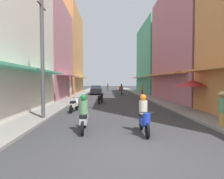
{
  "coord_description": "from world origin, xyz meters",
  "views": [
    {
      "loc": [
        -0.77,
        -5.25,
        2.11
      ],
      "look_at": [
        -0.1,
        14.88,
        1.23
      ],
      "focal_mm": 30.16,
      "sensor_mm": 36.0,
      "label": 1
    }
  ],
  "objects_px": {
    "motorbike_black": "(101,98)",
    "motorbike_white": "(74,104)",
    "motorbike_red": "(121,88)",
    "motorbike_silver": "(84,115)",
    "pedestrian_midway": "(222,107)",
    "utility_pole": "(42,57)",
    "motorbike_green": "(108,88)",
    "pedestrian_crossing": "(70,91)",
    "street_sign_no_entry": "(70,86)",
    "motorbike_orange": "(122,90)",
    "motorbike_blue": "(144,116)",
    "pedestrian_far": "(142,89)",
    "vendor_umbrella": "(192,83)",
    "parked_car": "(96,90)"
  },
  "relations": [
    {
      "from": "motorbike_green",
      "to": "vendor_umbrella",
      "type": "xyz_separation_m",
      "value": [
        5.47,
        -28.57,
        1.27
      ]
    },
    {
      "from": "motorbike_black",
      "to": "motorbike_orange",
      "type": "bearing_deg",
      "value": 75.2
    },
    {
      "from": "motorbike_red",
      "to": "pedestrian_midway",
      "type": "relative_size",
      "value": 1.01
    },
    {
      "from": "parked_car",
      "to": "vendor_umbrella",
      "type": "distance_m",
      "value": 19.29
    },
    {
      "from": "motorbike_black",
      "to": "pedestrian_far",
      "type": "distance_m",
      "value": 13.25
    },
    {
      "from": "motorbike_white",
      "to": "parked_car",
      "type": "bearing_deg",
      "value": 88.06
    },
    {
      "from": "motorbike_green",
      "to": "motorbike_black",
      "type": "bearing_deg",
      "value": -92.32
    },
    {
      "from": "utility_pole",
      "to": "motorbike_green",
      "type": "bearing_deg",
      "value": 82.89
    },
    {
      "from": "motorbike_black",
      "to": "motorbike_white",
      "type": "height_order",
      "value": "same"
    },
    {
      "from": "motorbike_green",
      "to": "motorbike_orange",
      "type": "xyz_separation_m",
      "value": [
        2.0,
        -12.32,
        0.0
      ]
    },
    {
      "from": "motorbike_red",
      "to": "motorbike_silver",
      "type": "bearing_deg",
      "value": -97.21
    },
    {
      "from": "parked_car",
      "to": "motorbike_blue",
      "type": "bearing_deg",
      "value": -82.27
    },
    {
      "from": "motorbike_blue",
      "to": "pedestrian_far",
      "type": "height_order",
      "value": "pedestrian_far"
    },
    {
      "from": "motorbike_blue",
      "to": "parked_car",
      "type": "relative_size",
      "value": 0.43
    },
    {
      "from": "motorbike_blue",
      "to": "vendor_umbrella",
      "type": "bearing_deg",
      "value": 50.18
    },
    {
      "from": "motorbike_red",
      "to": "parked_car",
      "type": "distance_m",
      "value": 12.56
    },
    {
      "from": "motorbike_red",
      "to": "vendor_umbrella",
      "type": "relative_size",
      "value": 0.75
    },
    {
      "from": "motorbike_black",
      "to": "street_sign_no_entry",
      "type": "xyz_separation_m",
      "value": [
        -2.81,
        -0.27,
        1.21
      ]
    },
    {
      "from": "motorbike_green",
      "to": "utility_pole",
      "type": "height_order",
      "value": "utility_pole"
    },
    {
      "from": "parked_car",
      "to": "pedestrian_midway",
      "type": "distance_m",
      "value": 23.4
    },
    {
      "from": "motorbike_black",
      "to": "utility_pole",
      "type": "distance_m",
      "value": 8.57
    },
    {
      "from": "vendor_umbrella",
      "to": "pedestrian_crossing",
      "type": "bearing_deg",
      "value": 132.44
    },
    {
      "from": "street_sign_no_entry",
      "to": "motorbike_black",
      "type": "bearing_deg",
      "value": 5.51
    },
    {
      "from": "pedestrian_crossing",
      "to": "pedestrian_midway",
      "type": "bearing_deg",
      "value": -59.12
    },
    {
      "from": "motorbike_silver",
      "to": "utility_pole",
      "type": "height_order",
      "value": "utility_pole"
    },
    {
      "from": "motorbike_black",
      "to": "pedestrian_far",
      "type": "relative_size",
      "value": 1.1
    },
    {
      "from": "motorbike_orange",
      "to": "motorbike_white",
      "type": "xyz_separation_m",
      "value": [
        -4.64,
        -15.94,
        -0.2
      ]
    },
    {
      "from": "pedestrian_far",
      "to": "pedestrian_midway",
      "type": "relative_size",
      "value": 0.96
    },
    {
      "from": "motorbike_black",
      "to": "vendor_umbrella",
      "type": "xyz_separation_m",
      "value": [
        6.42,
        -5.06,
        1.47
      ]
    },
    {
      "from": "motorbike_black",
      "to": "motorbike_silver",
      "type": "distance_m",
      "value": 9.95
    },
    {
      "from": "parked_car",
      "to": "motorbike_silver",
      "type": "bearing_deg",
      "value": -88.3
    },
    {
      "from": "motorbike_red",
      "to": "street_sign_no_entry",
      "type": "relative_size",
      "value": 0.65
    },
    {
      "from": "motorbike_red",
      "to": "pedestrian_midway",
      "type": "distance_m",
      "value": 33.99
    },
    {
      "from": "motorbike_black",
      "to": "pedestrian_crossing",
      "type": "height_order",
      "value": "pedestrian_crossing"
    },
    {
      "from": "motorbike_black",
      "to": "street_sign_no_entry",
      "type": "height_order",
      "value": "street_sign_no_entry"
    },
    {
      "from": "motorbike_orange",
      "to": "utility_pole",
      "type": "distance_m",
      "value": 19.78
    },
    {
      "from": "motorbike_orange",
      "to": "motorbike_red",
      "type": "xyz_separation_m",
      "value": [
        0.93,
        13.0,
        0.0
      ]
    },
    {
      "from": "motorbike_silver",
      "to": "street_sign_no_entry",
      "type": "distance_m",
      "value": 10.01
    },
    {
      "from": "motorbike_green",
      "to": "motorbike_orange",
      "type": "height_order",
      "value": "same"
    },
    {
      "from": "parked_car",
      "to": "motorbike_green",
      "type": "bearing_deg",
      "value": 79.31
    },
    {
      "from": "motorbike_green",
      "to": "motorbike_red",
      "type": "height_order",
      "value": "same"
    },
    {
      "from": "pedestrian_midway",
      "to": "utility_pole",
      "type": "bearing_deg",
      "value": 165.17
    },
    {
      "from": "motorbike_orange",
      "to": "motorbike_black",
      "type": "bearing_deg",
      "value": -104.8
    },
    {
      "from": "motorbike_blue",
      "to": "motorbike_silver",
      "type": "height_order",
      "value": "same"
    },
    {
      "from": "motorbike_red",
      "to": "motorbike_white",
      "type": "bearing_deg",
      "value": -100.9
    },
    {
      "from": "motorbike_green",
      "to": "street_sign_no_entry",
      "type": "distance_m",
      "value": 24.1
    },
    {
      "from": "motorbike_white",
      "to": "pedestrian_midway",
      "type": "distance_m",
      "value": 8.85
    },
    {
      "from": "pedestrian_crossing",
      "to": "street_sign_no_entry",
      "type": "xyz_separation_m",
      "value": [
        1.24,
        -6.66,
        0.79
      ]
    },
    {
      "from": "motorbike_blue",
      "to": "parked_car",
      "type": "distance_m",
      "value": 23.2
    },
    {
      "from": "street_sign_no_entry",
      "to": "pedestrian_crossing",
      "type": "bearing_deg",
      "value": 100.55
    }
  ]
}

